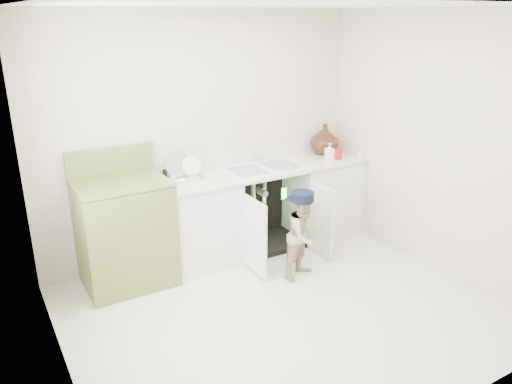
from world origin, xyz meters
The scene contains 5 objects.
ground centered at (0.00, 0.00, 0.00)m, with size 3.50×3.50×0.00m, color beige.
room_shell centered at (0.00, 0.00, 1.25)m, with size 6.00×5.50×1.26m.
counter_run centered at (0.58, 1.21, 0.48)m, with size 2.44×1.02×1.25m.
avocado_stove centered at (-0.98, 1.18, 0.52)m, with size 0.82×0.65×1.27m.
repair_worker centered at (0.54, 0.43, 0.45)m, with size 0.50×0.65×0.87m.
Camera 1 is at (-2.09, -3.10, 2.45)m, focal length 35.00 mm.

